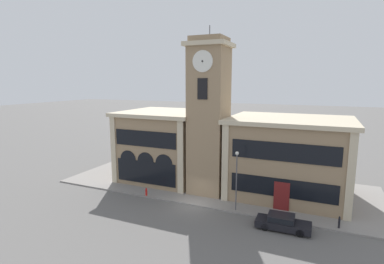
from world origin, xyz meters
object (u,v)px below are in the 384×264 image
Objects in this scene: parked_car_near at (282,222)px; street_lamp at (237,172)px; bollard at (339,222)px; fire_hydrant at (146,192)px.

street_lamp is at bearing 156.21° from parked_car_near.
parked_car_near is 0.78× the size of street_lamp.
bollard is 19.45m from fire_hydrant.
bollard is (4.53, 1.99, -0.04)m from parked_car_near.
street_lamp reaches higher than bollard.
street_lamp is (-4.71, 1.96, 3.34)m from parked_car_near.
fire_hydrant is at bearing -179.07° from bollard.
fire_hydrant is (-14.92, 1.67, -0.14)m from parked_car_near.
street_lamp is at bearing 1.63° from fire_hydrant.
bollard reaches higher than fire_hydrant.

